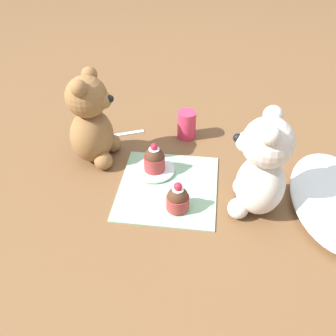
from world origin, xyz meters
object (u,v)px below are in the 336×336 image
Objects in this scene: teddy_bear_cream at (262,168)px; cupcake_near_tan_bear at (154,159)px; teddy_bear_tan at (91,122)px; juice_glass at (187,125)px; teaspoon at (124,134)px; saucer_plate at (155,170)px; cupcake_near_cream_bear at (178,199)px.

teddy_bear_cream is 3.14× the size of cupcake_near_tan_bear.
teddy_bear_cream is 0.40m from teddy_bear_tan.
juice_glass is 0.68× the size of teaspoon.
teddy_bear_cream is at bearing 68.80° from saucer_plate.
teaspoon is (-0.15, -0.11, -0.01)m from saucer_plate.
teaspoon is at bearing -144.83° from saucer_plate.
saucer_plate is 0.03m from cupcake_near_tan_bear.
juice_glass is 0.17m from teaspoon.
teddy_bear_cream is 3.35× the size of cupcake_near_cream_bear.
cupcake_near_tan_bear is at bearing -102.46° from teddy_bear_cream.
teddy_bear_tan reaches higher than teaspoon.
juice_glass is (-0.12, 0.21, -0.07)m from teddy_bear_tan.
cupcake_near_cream_bear is at bearing -122.72° from teddy_bear_tan.
cupcake_near_tan_bear is (-0.09, -0.23, -0.07)m from teddy_bear_cream.
teddy_bear_tan is 0.17m from cupcake_near_tan_bear.
teddy_bear_tan is 2.06× the size of teaspoon.
saucer_plate is at bearing 90.00° from cupcake_near_tan_bear.
saucer_plate is at bearing -102.15° from teddy_bear_tan.
juice_glass reaches higher than teaspoon.
saucer_plate is at bearing -78.83° from teaspoon.
teaspoon is at bearing -144.83° from cupcake_near_tan_bear.
saucer_plate is at bearing -150.09° from cupcake_near_cream_bear.
juice_glass is (-0.28, -0.01, 0.01)m from cupcake_near_cream_bear.
teddy_bear_tan is 3.02× the size of juice_glass.
cupcake_near_tan_bear is (0.00, -0.00, 0.03)m from saucer_plate.
saucer_plate is at bearing -102.46° from teddy_bear_cream.
saucer_plate reaches higher than teaspoon.
teddy_bear_tan reaches higher than saucer_plate.
cupcake_near_cream_bear is 0.28m from juice_glass.
teaspoon is at bearing -19.86° from teddy_bear_tan.
cupcake_near_tan_bear is (0.04, 0.15, -0.06)m from teddy_bear_tan.
saucer_plate is (0.04, 0.15, -0.09)m from teddy_bear_tan.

